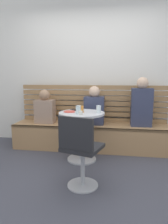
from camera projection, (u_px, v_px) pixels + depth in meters
name	position (u px, v px, depth m)	size (l,w,h in m)	color
ground	(79.00, 182.00, 2.49)	(8.00, 8.00, 0.00)	#42424C
back_wall	(94.00, 66.00, 3.84)	(5.20, 0.10, 2.90)	silver
booth_bench	(91.00, 136.00, 3.62)	(2.70, 0.52, 0.44)	#A87C51
booth_backrest	(93.00, 103.00, 3.76)	(2.65, 0.04, 0.67)	#9A7249
cafe_table	(82.00, 127.00, 3.07)	(0.68, 0.68, 0.74)	#ADADB2
white_chair	(80.00, 150.00, 2.28)	(0.50, 0.50, 0.85)	#ADADB2
person_adult	(142.00, 104.00, 3.42)	(0.34, 0.22, 0.81)	#333851
person_child_left	(45.00, 108.00, 3.66)	(0.34, 0.22, 0.60)	#9E7F6B
person_child_middle	(94.00, 108.00, 3.56)	(0.34, 0.22, 0.66)	#333851
cup_espresso_small	(81.00, 113.00, 2.82)	(0.06, 0.06, 0.06)	silver
cup_tumbler_orange	(81.00, 109.00, 3.01)	(0.07, 0.07, 0.10)	orange
cup_water_clear	(99.00, 109.00, 2.98)	(0.07, 0.07, 0.11)	white
cup_glass_tall	(78.00, 110.00, 2.90)	(0.07, 0.07, 0.12)	silver
plate_small	(69.00, 112.00, 3.07)	(0.17, 0.17, 0.01)	#DB4C42
phone_on_table	(74.00, 110.00, 3.26)	(0.07, 0.14, 0.01)	black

